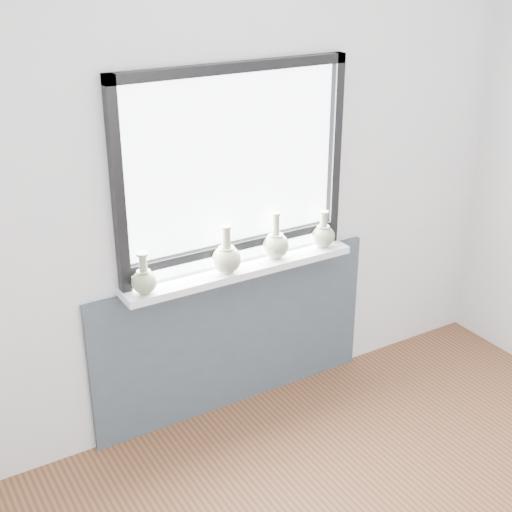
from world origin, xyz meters
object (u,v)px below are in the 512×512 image
windowsill (241,270)px  vase_a (144,280)px  vase_c (276,244)px  vase_d (323,235)px  vase_b (227,257)px

windowsill → vase_a: 0.56m
windowsill → vase_c: bearing=1.0°
vase_d → windowsill: bearing=179.4°
windowsill → vase_a: size_ratio=6.22×
vase_a → vase_d: bearing=1.1°
windowsill → vase_a: vase_a is taller
vase_c → windowsill: bearing=-179.0°
vase_a → vase_c: bearing=2.3°
vase_c → vase_a: bearing=-177.7°
vase_a → vase_d: size_ratio=1.01×
windowsill → vase_b: bearing=-165.1°
vase_c → vase_d: 0.31m
vase_c → vase_d: (0.31, -0.01, -0.01)m
vase_b → vase_c: 0.32m
vase_b → vase_d: 0.63m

